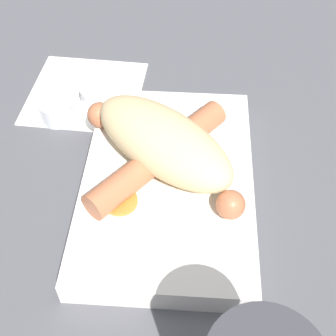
{
  "coord_description": "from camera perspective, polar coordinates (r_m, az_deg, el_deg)",
  "views": [
    {
      "loc": [
        -0.3,
        -0.02,
        0.38
      ],
      "look_at": [
        0.0,
        0.0,
        0.04
      ],
      "focal_mm": 50.0,
      "sensor_mm": 36.0,
      "label": 1
    }
  ],
  "objects": [
    {
      "name": "ground_plane",
      "position": [
        0.48,
        0.0,
        -2.89
      ],
      "size": [
        3.0,
        3.0,
        0.0
      ],
      "primitive_type": "plane",
      "color": "#4C4C51"
    },
    {
      "name": "food_tray",
      "position": [
        0.47,
        0.0,
        -1.88
      ],
      "size": [
        0.26,
        0.17,
        0.03
      ],
      "color": "silver",
      "rests_on": "ground_plane"
    },
    {
      "name": "bread_roll",
      "position": [
        0.46,
        -0.64,
        3.29
      ],
      "size": [
        0.16,
        0.17,
        0.05
      ],
      "color": "#DBBC84",
      "rests_on": "food_tray"
    },
    {
      "name": "sausage",
      "position": [
        0.46,
        -1.05,
        1.49
      ],
      "size": [
        0.15,
        0.16,
        0.03
      ],
      "color": "#B26642",
      "rests_on": "food_tray"
    },
    {
      "name": "pickled_veggies",
      "position": [
        0.44,
        -6.43,
        -3.94
      ],
      "size": [
        0.05,
        0.05,
        0.0
      ],
      "color": "orange",
      "rests_on": "food_tray"
    },
    {
      "name": "napkin",
      "position": [
        0.6,
        -10.0,
        9.12
      ],
      "size": [
        0.14,
        0.14,
        0.0
      ],
      "color": "white",
      "rests_on": "ground_plane"
    },
    {
      "name": "condiment_cup_near",
      "position": [
        0.58,
        -8.61,
        8.64
      ],
      "size": [
        0.04,
        0.04,
        0.02
      ],
      "color": "silver",
      "rests_on": "ground_plane"
    },
    {
      "name": "condiment_cup_far",
      "position": [
        0.57,
        -13.33,
        6.75
      ],
      "size": [
        0.04,
        0.04,
        0.02
      ],
      "color": "silver",
      "rests_on": "ground_plane"
    }
  ]
}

